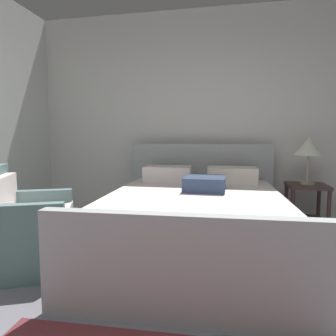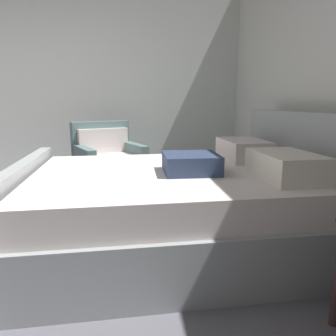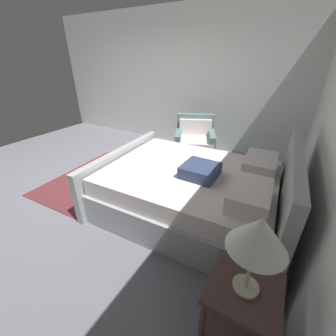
# 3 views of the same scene
# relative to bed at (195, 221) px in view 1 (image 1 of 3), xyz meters

# --- Properties ---
(wall_back) EXTENTS (5.08, 0.12, 2.82)m
(wall_back) POSITION_rel_bed_xyz_m (0.15, 1.29, 1.07)
(wall_back) COLOR white
(wall_back) RESTS_ON ground
(bed) EXTENTS (1.89, 2.34, 1.06)m
(bed) POSITION_rel_bed_xyz_m (0.00, 0.00, 0.00)
(bed) COLOR #A1A7A9
(bed) RESTS_ON ground
(nightstand_right) EXTENTS (0.44, 0.44, 0.60)m
(nightstand_right) POSITION_rel_bed_xyz_m (1.22, 0.88, 0.06)
(nightstand_right) COLOR #473130
(nightstand_right) RESTS_ON ground
(table_lamp_right) EXTENTS (0.33, 0.33, 0.55)m
(table_lamp_right) POSITION_rel_bed_xyz_m (1.22, 0.88, 0.69)
(table_lamp_right) COLOR #B7B293
(table_lamp_right) RESTS_ON nightstand_right
(armchair) EXTENTS (0.96, 0.95, 0.90)m
(armchair) POSITION_rel_bed_xyz_m (-1.42, -0.61, 0.01)
(armchair) COLOR slate
(armchair) RESTS_ON ground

